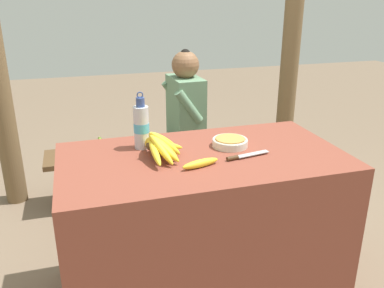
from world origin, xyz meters
name	(u,v)px	position (x,y,z in m)	size (l,w,h in m)	color
ground_plane	(202,288)	(0.00, 0.00, 0.00)	(12.00, 12.00, 0.00)	#75604C
market_counter	(202,226)	(0.00, 0.00, 0.38)	(1.30, 0.70, 0.75)	brown
banana_bunch_ripe	(160,144)	(-0.20, 0.02, 0.82)	(0.18, 0.28, 0.14)	#4C381E
serving_bowl	(230,142)	(0.16, 0.07, 0.77)	(0.17, 0.17, 0.04)	silver
water_bottle	(141,126)	(-0.25, 0.17, 0.86)	(0.07, 0.07, 0.27)	silver
loose_banana_front	(200,163)	(-0.05, -0.13, 0.77)	(0.18, 0.08, 0.03)	yellow
knife	(242,156)	(0.16, -0.09, 0.76)	(0.22, 0.06, 0.02)	#BCBCC1
wooden_bench	(165,153)	(0.07, 1.11, 0.32)	(1.71, 0.32, 0.38)	brown
seated_vendor	(180,116)	(0.18, 1.08, 0.62)	(0.41, 0.40, 1.09)	#232328
banana_bunch_green	(104,144)	(-0.38, 1.11, 0.44)	(0.14, 0.26, 0.13)	#4C381E
support_post_far	(293,27)	(1.15, 1.31, 1.20)	(0.15, 0.15, 2.39)	brown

